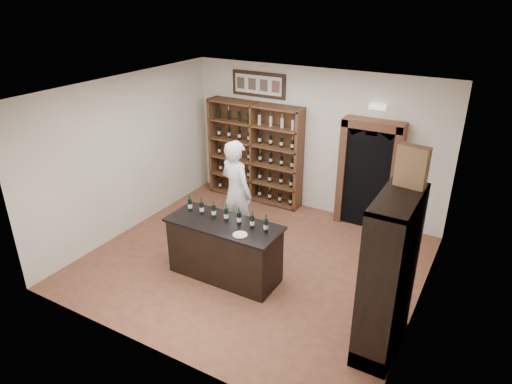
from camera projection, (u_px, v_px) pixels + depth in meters
floor at (254, 261)px, 8.03m from camera, size 5.50×5.50×0.00m
ceiling at (253, 91)px, 6.79m from camera, size 5.50×5.50×0.00m
wall_back at (314, 142)px, 9.39m from camera, size 5.50×0.04×3.00m
wall_left at (128, 155)px, 8.66m from camera, size 0.04×5.00×3.00m
wall_right at (429, 223)px, 6.17m from camera, size 0.04×5.00×3.00m
wine_shelf at (255, 152)px, 10.01m from camera, size 2.20×0.38×2.20m
framed_picture at (259, 84)px, 9.52m from camera, size 1.25×0.04×0.52m
arched_doorway at (369, 172)px, 8.84m from camera, size 1.17×0.35×2.17m
emergency_light at (378, 107)px, 8.39m from camera, size 0.30×0.10×0.10m
tasting_counter at (225, 250)px, 7.45m from camera, size 1.88×0.78×1.00m
counter_bottle_0 at (190, 205)px, 7.58m from camera, size 0.07×0.07×0.30m
counter_bottle_1 at (202, 208)px, 7.47m from camera, size 0.07×0.07×0.30m
counter_bottle_2 at (214, 211)px, 7.36m from camera, size 0.07×0.07×0.30m
counter_bottle_3 at (226, 215)px, 7.26m from camera, size 0.07×0.07×0.30m
counter_bottle_4 at (239, 218)px, 7.15m from camera, size 0.07×0.07×0.30m
counter_bottle_5 at (252, 222)px, 7.04m from camera, size 0.07×0.07×0.30m
counter_bottle_6 at (266, 226)px, 6.93m from camera, size 0.07×0.07×0.30m
side_cabinet at (388, 299)px, 5.87m from camera, size 0.48×1.20×2.20m
shopkeeper at (236, 193)px, 8.29m from camera, size 0.84×0.67×1.99m
plate at (240, 235)px, 6.87m from camera, size 0.22×0.22×0.02m
wine_crate at (412, 167)px, 5.46m from camera, size 0.39×0.20×0.52m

